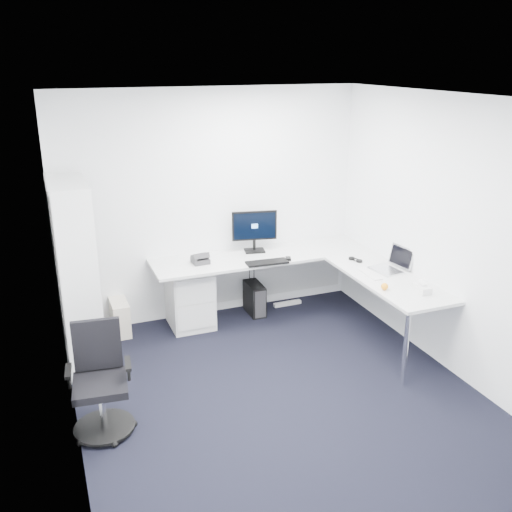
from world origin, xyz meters
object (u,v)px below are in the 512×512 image
object	(u,v)px
l_desk	(277,296)
monitor	(255,231)
bookshelf	(76,274)
task_chair	(100,383)
laptop	(386,260)

from	to	relation	value
l_desk	monitor	distance (m)	0.82
bookshelf	monitor	distance (m)	2.13
task_chair	laptop	distance (m)	3.25
bookshelf	monitor	size ratio (longest dim) A/B	3.55
monitor	laptop	size ratio (longest dim) A/B	1.51
l_desk	task_chair	bearing A→B (deg)	-149.01
l_desk	bookshelf	world-z (taller)	bookshelf
task_chair	laptop	xyz separation A→B (m)	(3.15, 0.65, 0.44)
l_desk	bookshelf	distance (m)	2.25
bookshelf	task_chair	xyz separation A→B (m)	(0.03, -1.34, -0.48)
l_desk	monitor	xyz separation A→B (m)	(-0.09, 0.49, 0.65)
bookshelf	laptop	world-z (taller)	bookshelf
task_chair	l_desk	bearing A→B (deg)	37.22
l_desk	monitor	bearing A→B (deg)	100.63
bookshelf	task_chair	distance (m)	1.42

